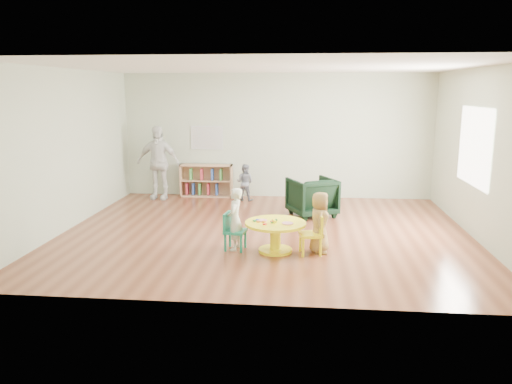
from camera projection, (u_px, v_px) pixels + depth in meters
room at (267, 123)px, 8.31m from camera, size 7.10×7.00×2.80m
activity_table at (275, 231)px, 7.59m from camera, size 0.93×0.93×0.51m
kid_chair_left at (233, 230)px, 7.69m from camera, size 0.35×0.35×0.59m
kid_chair_right at (314, 233)px, 7.47m from camera, size 0.38×0.38×0.61m
bookshelf at (206, 181)px, 11.56m from camera, size 1.20×0.30×0.75m
alphabet_poster at (207, 138)px, 11.48m from camera, size 0.74×0.01×0.54m
armchair at (312, 197)px, 9.75m from camera, size 1.09×1.10×0.76m
child_left at (235, 219)px, 7.65m from camera, size 0.27×0.38×0.97m
child_right at (320, 222)px, 7.52m from camera, size 0.30×0.46×0.94m
toddler at (245, 182)px, 11.10m from camera, size 0.47×0.41×0.82m
adult_caretaker at (158, 163)px, 11.20m from camera, size 0.99×0.46×1.66m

